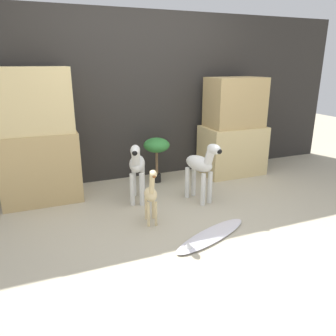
% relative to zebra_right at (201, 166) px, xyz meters
% --- Properties ---
extents(ground_plane, '(14.00, 14.00, 0.00)m').
position_rel_zebra_right_xyz_m(ground_plane, '(-0.40, -0.47, -0.44)').
color(ground_plane, '#B2A88E').
extents(wall_back, '(6.40, 0.08, 2.20)m').
position_rel_zebra_right_xyz_m(wall_back, '(-0.40, 1.17, 0.66)').
color(wall_back, '#2D2B28').
rests_on(wall_back, ground_plane).
extents(rock_pillar_left, '(0.87, 0.56, 1.52)m').
position_rel_zebra_right_xyz_m(rock_pillar_left, '(-1.70, 0.76, 0.30)').
color(rock_pillar_left, tan).
rests_on(rock_pillar_left, ground_plane).
extents(rock_pillar_right, '(0.87, 0.56, 1.36)m').
position_rel_zebra_right_xyz_m(rock_pillar_right, '(0.90, 0.76, 0.20)').
color(rock_pillar_right, '#DBC184').
rests_on(rock_pillar_right, ground_plane).
extents(zebra_right, '(0.28, 0.54, 0.73)m').
position_rel_zebra_right_xyz_m(zebra_right, '(0.00, 0.00, 0.00)').
color(zebra_right, silver).
rests_on(zebra_right, ground_plane).
extents(zebra_left, '(0.31, 0.54, 0.73)m').
position_rel_zebra_right_xyz_m(zebra_left, '(-0.68, 0.26, 0.00)').
color(zebra_left, silver).
rests_on(zebra_left, ground_plane).
extents(giraffe_figurine, '(0.17, 0.37, 0.62)m').
position_rel_zebra_right_xyz_m(giraffe_figurine, '(-0.72, -0.32, -0.10)').
color(giraffe_figurine, beige).
rests_on(giraffe_figurine, ground_plane).
extents(potted_palm_front, '(0.34, 0.34, 0.61)m').
position_rel_zebra_right_xyz_m(potted_palm_front, '(-0.25, 0.80, 0.05)').
color(potted_palm_front, black).
rests_on(potted_palm_front, ground_plane).
extents(surfboard, '(0.95, 0.56, 0.07)m').
position_rel_zebra_right_xyz_m(surfboard, '(-0.29, -0.78, -0.42)').
color(surfboard, silver).
rests_on(surfboard, ground_plane).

